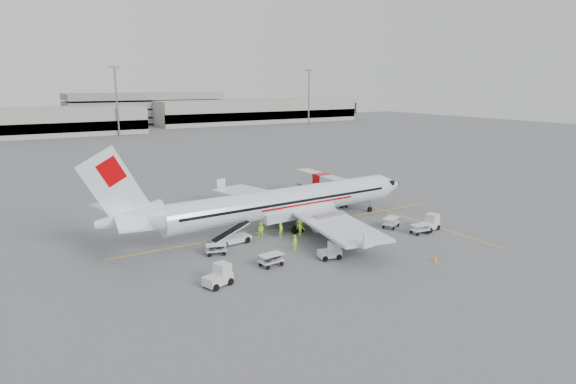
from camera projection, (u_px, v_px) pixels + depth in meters
name	position (u px, v px, depth m)	size (l,w,h in m)	color
ground	(297.00, 226.00, 57.74)	(360.00, 360.00, 0.00)	#56595B
stripe_lead	(297.00, 226.00, 57.74)	(44.00, 0.20, 0.01)	yellow
stripe_cross	(430.00, 225.00, 58.13)	(0.20, 20.00, 0.01)	yellow
terminal_east	(256.00, 111.00, 213.00)	(90.00, 26.00, 10.00)	gray
parking_garage	(145.00, 107.00, 202.37)	(62.00, 24.00, 14.00)	slate
treeline	(76.00, 117.00, 203.15)	(300.00, 3.00, 6.00)	black
mast_center	(117.00, 102.00, 156.33)	(3.20, 1.20, 22.00)	slate
mast_east	(309.00, 98.00, 194.19)	(3.20, 1.20, 22.00)	slate
aircraft	(286.00, 183.00, 55.73)	(39.55, 31.00, 10.90)	white
jet_bridge	(322.00, 187.00, 70.36)	(2.75, 14.67, 3.85)	silver
belt_loader	(233.00, 231.00, 51.06)	(5.11, 1.92, 2.77)	silver
tug_fore	(430.00, 222.00, 55.87)	(2.41, 1.38, 1.86)	silver
tug_mid	(330.00, 250.00, 46.82)	(2.14, 1.23, 1.65)	silver
tug_aft	(218.00, 275.00, 40.45)	(2.41, 1.38, 1.86)	silver
cart_loaded_a	(271.00, 260.00, 44.92)	(2.25, 1.33, 1.18)	silver
cart_loaded_b	(216.00, 249.00, 47.96)	(2.06, 1.22, 1.08)	silver
cart_empty_a	(391.00, 223.00, 56.97)	(2.36, 1.39, 1.23)	silver
cart_empty_b	(420.00, 229.00, 54.62)	(2.09, 1.23, 1.09)	silver
cone_nose	(384.00, 202.00, 68.57)	(0.33, 0.33, 0.54)	orange
cone_port	(219.00, 205.00, 66.34)	(0.40, 0.40, 0.65)	orange
cone_stbd	(435.00, 258.00, 46.02)	(0.44, 0.44, 0.71)	orange
crew_a	(281.00, 230.00, 53.49)	(0.61, 0.40, 1.67)	#ABE922
crew_b	(261.00, 230.00, 53.47)	(0.77, 0.60, 1.59)	#ABE922
crew_c	(301.00, 227.00, 54.21)	(1.13, 0.65, 1.76)	#ABE922
crew_d	(295.00, 243.00, 48.95)	(1.00, 0.41, 1.70)	#ABE922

